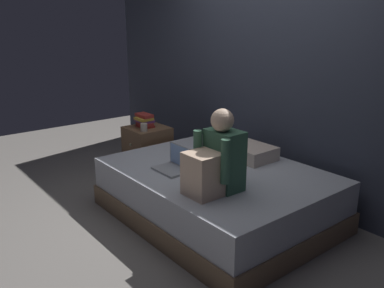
% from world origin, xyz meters
% --- Properties ---
extents(ground_plane, '(8.00, 8.00, 0.00)m').
position_xyz_m(ground_plane, '(0.00, 0.00, 0.00)').
color(ground_plane, gray).
extents(wall_back, '(5.60, 0.10, 2.70)m').
position_xyz_m(wall_back, '(0.00, 1.20, 1.35)').
color(wall_back, '#383D4C').
rests_on(wall_back, ground_plane).
extents(bed, '(2.00, 1.50, 0.48)m').
position_xyz_m(bed, '(0.20, 0.30, 0.24)').
color(bed, '#7A6047').
rests_on(bed, ground_plane).
extents(nightstand, '(0.44, 0.46, 0.59)m').
position_xyz_m(nightstand, '(-1.10, 0.39, 0.29)').
color(nightstand, brown).
rests_on(nightstand, ground_plane).
extents(person_sitting, '(0.39, 0.44, 0.66)m').
position_xyz_m(person_sitting, '(0.55, -0.04, 0.73)').
color(person_sitting, '#38664C').
rests_on(person_sitting, bed).
extents(laptop, '(0.32, 0.23, 0.22)m').
position_xyz_m(laptop, '(-0.02, -0.01, 0.53)').
color(laptop, '#9EA0A5').
rests_on(laptop, bed).
extents(pillow, '(0.56, 0.36, 0.13)m').
position_xyz_m(pillow, '(0.12, 0.75, 0.54)').
color(pillow, beige).
rests_on(pillow, bed).
extents(book_stack, '(0.22, 0.18, 0.15)m').
position_xyz_m(book_stack, '(-1.12, 0.37, 0.67)').
color(book_stack, '#9E2D28').
rests_on(book_stack, nightstand).
extents(mug, '(0.08, 0.08, 0.09)m').
position_xyz_m(mug, '(-0.97, 0.27, 0.63)').
color(mug, '#BCB2A3').
rests_on(mug, nightstand).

